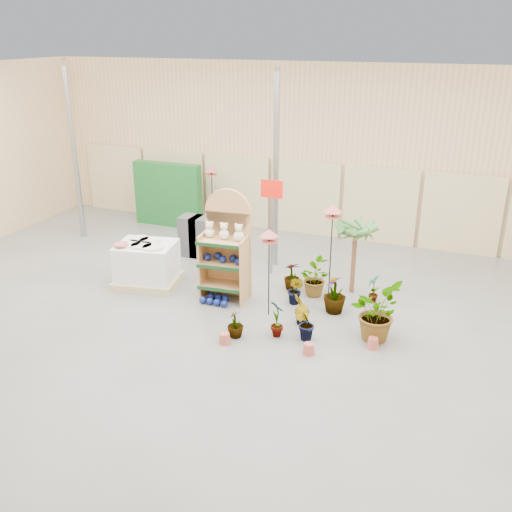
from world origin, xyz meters
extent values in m
cube|color=#5D5D59|center=(0.00, 0.00, -0.05)|extent=(15.00, 12.00, 0.10)
cube|color=white|center=(0.00, 0.00, 4.55)|extent=(15.00, 12.00, 0.10)
cube|color=tan|center=(0.00, 6.05, 2.25)|extent=(15.00, 0.10, 4.50)
cylinder|color=gray|center=(-5.50, 3.50, 2.25)|extent=(0.14, 0.14, 4.50)
cylinder|color=gray|center=(0.00, 3.50, 2.25)|extent=(0.14, 0.14, 4.50)
cube|color=tan|center=(-6.00, 5.92, 1.00)|extent=(1.90, 0.06, 2.00)
cube|color=tan|center=(-4.00, 5.92, 1.00)|extent=(1.90, 0.06, 2.00)
cube|color=tan|center=(-2.00, 5.92, 1.00)|extent=(1.90, 0.06, 2.00)
cube|color=tan|center=(0.00, 5.92, 1.00)|extent=(1.90, 0.06, 2.00)
cube|color=tan|center=(2.00, 5.92, 1.00)|extent=(1.90, 0.06, 2.00)
cube|color=tan|center=(4.00, 5.92, 1.00)|extent=(1.90, 0.06, 2.00)
cube|color=#B1824D|center=(-0.35, 1.62, 0.91)|extent=(0.97, 0.17, 1.82)
cylinder|color=#B1824D|center=(-0.35, 1.62, 1.82)|extent=(0.97, 0.17, 0.96)
cube|color=#B1824D|center=(-0.35, 1.34, 0.32)|extent=(0.96, 0.62, 0.04)
cube|color=#0F3819|center=(-0.35, 1.08, 0.32)|extent=(0.92, 0.12, 0.06)
cube|color=#B1824D|center=(-0.35, 1.34, 0.80)|extent=(0.96, 0.62, 0.04)
cube|color=#0F3819|center=(-0.35, 1.08, 0.80)|extent=(0.92, 0.12, 0.06)
cube|color=#B1824D|center=(-0.35, 1.34, 1.28)|extent=(0.96, 0.62, 0.04)
cube|color=#0F3819|center=(-0.35, 1.08, 1.28)|extent=(0.92, 0.12, 0.06)
cube|color=#B1824D|center=(-0.81, 1.34, 0.70)|extent=(0.09, 0.54, 1.39)
cube|color=#B1824D|center=(0.11, 1.34, 0.70)|extent=(0.09, 0.54, 1.39)
sphere|color=#EFE4C5|center=(-0.67, 1.41, 1.40)|extent=(0.19, 0.19, 0.19)
sphere|color=#EFE4C5|center=(-0.67, 1.41, 1.56)|extent=(0.15, 0.15, 0.15)
sphere|color=#EFE4C5|center=(-0.35, 1.41, 1.41)|extent=(0.20, 0.20, 0.20)
sphere|color=#EFE4C5|center=(-0.35, 1.41, 1.57)|extent=(0.15, 0.15, 0.15)
sphere|color=#EFE4C5|center=(-0.03, 1.41, 1.41)|extent=(0.21, 0.21, 0.21)
sphere|color=#EFE4C5|center=(-0.03, 1.41, 1.58)|extent=(0.15, 0.15, 0.15)
sphere|color=navy|center=(-0.69, 1.32, 0.90)|extent=(0.16, 0.16, 0.16)
sphere|color=navy|center=(-0.52, 1.45, 0.90)|extent=(0.16, 0.16, 0.16)
sphere|color=navy|center=(-0.35, 1.32, 0.90)|extent=(0.16, 0.16, 0.16)
sphere|color=navy|center=(-0.18, 1.45, 0.90)|extent=(0.16, 0.16, 0.16)
sphere|color=navy|center=(-0.01, 1.32, 0.90)|extent=(0.16, 0.16, 0.16)
sphere|color=navy|center=(-0.67, 1.00, 0.07)|extent=(0.15, 0.15, 0.15)
sphere|color=navy|center=(-0.59, 1.24, 0.07)|extent=(0.15, 0.15, 0.15)
sphere|color=navy|center=(-0.51, 1.00, 0.07)|extent=(0.15, 0.15, 0.15)
sphere|color=navy|center=(-0.43, 1.24, 0.07)|extent=(0.15, 0.15, 0.15)
sphere|color=navy|center=(-0.35, 1.00, 0.07)|extent=(0.15, 0.15, 0.15)
sphere|color=navy|center=(-0.27, 1.24, 0.07)|extent=(0.15, 0.15, 0.15)
sphere|color=navy|center=(-0.19, 1.00, 0.07)|extent=(0.15, 0.15, 0.15)
cube|color=tan|center=(-2.22, 1.42, 0.08)|extent=(1.51, 1.33, 0.17)
cube|color=white|center=(-2.22, 1.42, 0.55)|extent=(1.38, 1.20, 0.78)
cylinder|color=beige|center=(-2.50, 1.26, 0.96)|extent=(0.44, 0.44, 0.04)
cylinder|color=beige|center=(-2.22, 1.26, 0.96)|extent=(0.44, 0.44, 0.04)
cylinder|color=beige|center=(-1.94, 1.26, 0.96)|extent=(0.44, 0.44, 0.04)
cylinder|color=beige|center=(-2.50, 1.59, 0.96)|extent=(0.44, 0.44, 0.04)
cylinder|color=beige|center=(-2.22, 1.59, 0.96)|extent=(0.44, 0.44, 0.04)
cube|color=#2F2F30|center=(-1.84, 3.37, 0.25)|extent=(0.50, 0.50, 0.50)
cube|color=#2F2F30|center=(-1.84, 3.37, 0.75)|extent=(0.50, 0.50, 0.50)
cube|color=#2F2F30|center=(-2.14, 3.37, 0.25)|extent=(0.50, 0.50, 0.50)
cube|color=#2F2F30|center=(-2.14, 3.37, 0.75)|extent=(0.50, 0.50, 0.50)
cube|color=#175820|center=(-3.80, 5.20, 0.90)|extent=(2.00, 0.30, 1.80)
cylinder|color=gray|center=(0.10, 3.00, 1.10)|extent=(0.05, 0.05, 2.20)
cube|color=red|center=(0.10, 2.96, 2.00)|extent=(0.50, 0.03, 0.40)
cylinder|color=black|center=(0.75, 1.02, 0.77)|extent=(0.02, 0.02, 1.54)
cylinder|color=#B35047|center=(0.75, 1.02, 1.54)|extent=(0.30, 0.30, 0.02)
cone|color=#B35047|center=(0.75, 1.02, 1.71)|extent=(0.34, 0.34, 0.14)
cylinder|color=black|center=(1.77, 1.72, 0.96)|extent=(0.02, 0.02, 1.93)
cylinder|color=#B35047|center=(1.77, 1.72, 1.93)|extent=(0.30, 0.30, 0.02)
cone|color=#B35047|center=(1.77, 1.72, 2.10)|extent=(0.34, 0.34, 0.14)
cylinder|color=black|center=(-2.29, 4.92, 0.83)|extent=(0.02, 0.02, 1.66)
cylinder|color=#B35047|center=(-2.29, 4.92, 1.66)|extent=(0.30, 0.30, 0.02)
cone|color=#B35047|center=(-2.29, 4.92, 1.83)|extent=(0.34, 0.34, 0.14)
cylinder|color=brown|center=(2.05, 2.65, 0.66)|extent=(0.10, 0.10, 1.32)
imported|color=#3C6F30|center=(1.47, 0.86, 0.32)|extent=(0.33, 0.39, 0.65)
imported|color=#3C6F30|center=(1.93, 1.60, 0.41)|extent=(0.52, 0.52, 0.81)
imported|color=#3C6F30|center=(2.56, 2.32, 0.31)|extent=(0.25, 0.34, 0.62)
imported|color=#3C6F30|center=(1.10, 1.66, 0.31)|extent=(0.40, 0.35, 0.63)
imported|color=#3C6F30|center=(1.30, 2.22, 0.39)|extent=(0.90, 0.92, 0.77)
imported|color=#3C6F30|center=(0.48, -0.01, 0.27)|extent=(0.36, 0.36, 0.54)
imported|color=#3C6F30|center=(1.20, 0.27, 0.37)|extent=(0.47, 0.45, 0.74)
imported|color=#3C6F30|center=(1.68, 0.35, 0.33)|extent=(0.40, 0.35, 0.65)
imported|color=#3C6F30|center=(2.84, 0.87, 0.53)|extent=(0.85, 0.98, 1.05)
imported|color=#3C6F30|center=(0.82, 2.31, 0.31)|extent=(0.49, 0.49, 0.63)
camera|label=1|loc=(4.15, -8.40, 5.23)|focal=40.00mm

